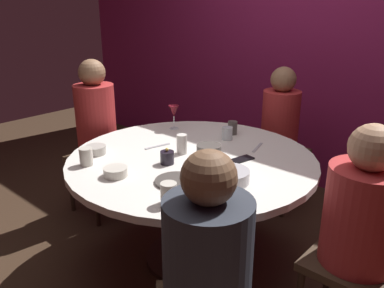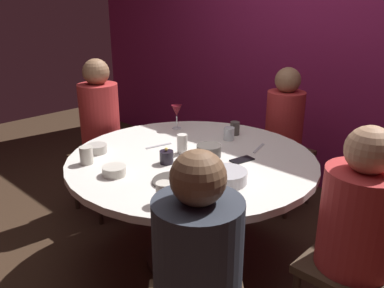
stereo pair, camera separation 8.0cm
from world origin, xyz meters
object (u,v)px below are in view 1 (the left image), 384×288
at_px(dining_table, 192,176).
at_px(seated_diner_back, 280,122).
at_px(dinner_plate, 176,181).
at_px(seated_diner_left, 96,122).
at_px(bowl_serving_large, 228,176).
at_px(seated_diner_right, 362,216).
at_px(cell_phone, 242,159).
at_px(cup_far_edge, 227,133).
at_px(bowl_salad_center, 209,150).
at_px(bowl_small_white, 116,172).
at_px(candle_holder, 167,157).
at_px(cup_near_candle, 232,128).
at_px(wine_glass, 174,112).
at_px(bowl_sauce_side, 96,150).
at_px(cup_by_right_diner, 182,144).
at_px(seated_diner_front_right, 207,261).
at_px(cup_by_left_diner, 169,193).
at_px(cup_center_front, 86,157).

bearing_deg(dining_table, seated_diner_back, 90.00).
height_order(dining_table, dinner_plate, dinner_plate).
distance_m(seated_diner_left, bowl_serving_large, 1.35).
relative_size(seated_diner_back, seated_diner_right, 1.00).
distance_m(cell_phone, cup_far_edge, 0.37).
relative_size(bowl_salad_center, bowl_small_white, 1.16).
relative_size(dining_table, bowl_serving_large, 6.77).
bearing_deg(seated_diner_left, bowl_salad_center, 4.15).
xyz_separation_m(candle_holder, bowl_small_white, (-0.08, -0.31, -0.01)).
relative_size(bowl_serving_large, cup_near_candle, 2.37).
bearing_deg(cell_phone, wine_glass, 179.03).
xyz_separation_m(seated_diner_left, bowl_sauce_side, (0.50, -0.36, 0.00)).
xyz_separation_m(seated_diner_right, bowl_small_white, (-1.12, -0.48, 0.04)).
xyz_separation_m(dining_table, bowl_small_white, (-0.12, -0.48, 0.15)).
relative_size(bowl_small_white, cup_by_right_diner, 1.06).
xyz_separation_m(bowl_small_white, cup_far_edge, (0.08, 0.87, 0.02)).
xyz_separation_m(candle_holder, dinner_plate, (0.21, -0.15, -0.03)).
bearing_deg(seated_diner_front_right, cup_by_left_diner, 18.42).
height_order(candle_holder, dinner_plate, candle_holder).
relative_size(bowl_salad_center, cup_near_candle, 1.60).
distance_m(cell_phone, cup_by_left_diner, 0.67).
bearing_deg(bowl_serving_large, wine_glass, 151.31).
distance_m(dining_table, seated_diner_front_right, 1.00).
bearing_deg(bowl_salad_center, seated_diner_right, -4.56).
relative_size(cell_phone, bowl_small_white, 1.10).
xyz_separation_m(dining_table, candle_holder, (-0.03, -0.18, 0.17)).
height_order(seated_diner_front_right, cup_far_edge, seated_diner_front_right).
height_order(seated_diner_back, dinner_plate, seated_diner_back).
xyz_separation_m(seated_diner_left, wine_glass, (0.51, 0.32, 0.11)).
height_order(seated_diner_right, seated_diner_front_right, seated_diner_front_right).
xyz_separation_m(wine_glass, bowl_serving_large, (0.83, -0.46, -0.10)).
distance_m(dining_table, wine_glass, 0.62).
bearing_deg(cup_far_edge, seated_diner_back, 87.28).
height_order(cup_near_candle, cup_center_front, cup_center_front).
xyz_separation_m(seated_diner_right, cup_near_candle, (-1.08, 0.50, 0.06)).
bearing_deg(candle_holder, cup_near_candle, 93.19).
height_order(wine_glass, bowl_small_white, wine_glass).
distance_m(dining_table, cup_by_right_diner, 0.21).
height_order(cell_phone, bowl_small_white, bowl_small_white).
distance_m(seated_diner_front_right, cup_by_right_diner, 1.06).
xyz_separation_m(seated_diner_back, cell_phone, (0.25, -0.88, 0.02)).
xyz_separation_m(candle_holder, cup_by_right_diner, (-0.05, 0.18, 0.02)).
height_order(dining_table, cup_center_front, cup_center_front).
bearing_deg(seated_diner_right, cell_phone, -11.83).
bearing_deg(seated_diner_right, cup_by_left_diner, 36.05).
bearing_deg(bowl_serving_large, seated_diner_back, 107.54).
distance_m(wine_glass, cup_by_right_diner, 0.50).
height_order(seated_diner_left, bowl_serving_large, seated_diner_left).
distance_m(dinner_plate, cup_by_right_diner, 0.42).
relative_size(dining_table, wine_glass, 8.44).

